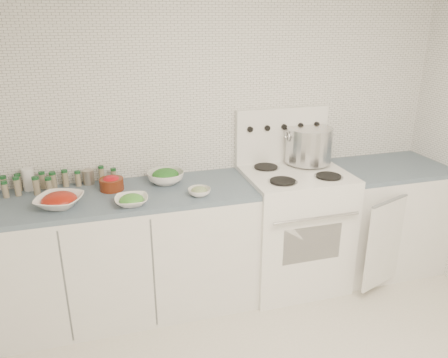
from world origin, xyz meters
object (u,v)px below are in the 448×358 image
(stove, at_px, (292,224))
(stock_pot, at_px, (309,144))
(bowl_tomato, at_px, (59,200))
(bowl_snowpea, at_px, (132,200))

(stove, bearing_deg, stock_pot, 42.42)
(stove, relative_size, bowl_tomato, 3.71)
(bowl_tomato, bearing_deg, stove, 3.17)
(stock_pot, distance_m, bowl_tomato, 1.87)
(stove, xyz_separation_m, bowl_snowpea, (-1.23, -0.19, 0.43))
(bowl_tomato, xyz_separation_m, bowl_snowpea, (0.44, -0.10, -0.01))
(stove, height_order, stock_pot, stove)
(bowl_tomato, relative_size, bowl_snowpea, 1.61)
(bowl_snowpea, bearing_deg, stove, 8.84)
(bowl_tomato, bearing_deg, bowl_snowpea, -12.71)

